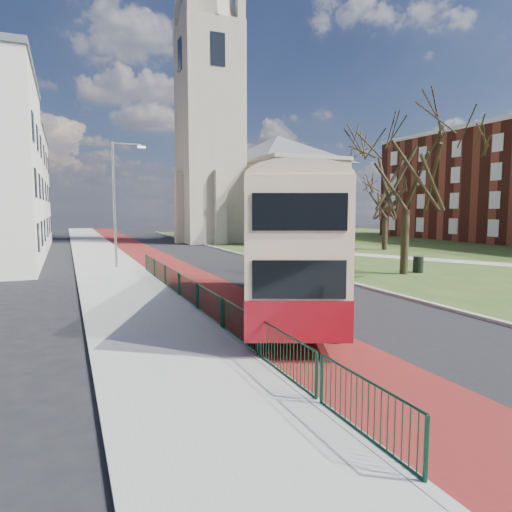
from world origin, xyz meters
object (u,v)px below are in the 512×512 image
streetlamp (117,198)px  litter_bin (418,264)px  bus (285,238)px  winter_tree_far (386,195)px  winter_tree_near (408,158)px

streetlamp → litter_bin: bearing=-28.7°
bus → winter_tree_far: winter_tree_far is taller
winter_tree_near → winter_tree_far: 16.36m
winter_tree_near → litter_bin: bearing=9.2°
bus → litter_bin: size_ratio=11.42×
winter_tree_near → winter_tree_far: (9.19, 13.43, -1.65)m
streetlamp → litter_bin: size_ratio=7.63×
streetlamp → bus: 16.04m
bus → streetlamp: bearing=129.2°
streetlamp → bus: streetlamp is taller
streetlamp → winter_tree_near: size_ratio=0.82×
streetlamp → winter_tree_far: bearing=9.6°
streetlamp → winter_tree_far: (24.51, 4.14, 0.55)m
streetlamp → litter_bin: (16.58, -9.08, -4.03)m
bus → winter_tree_far: (20.02, 19.44, 2.32)m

